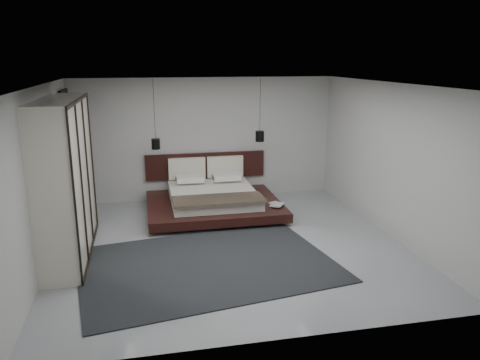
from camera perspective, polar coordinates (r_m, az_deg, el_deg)
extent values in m
plane|color=gray|center=(8.43, -1.28, -7.80)|extent=(6.00, 6.00, 0.00)
plane|color=white|center=(7.80, -1.40, 11.57)|extent=(6.00, 6.00, 0.00)
plane|color=#B0B0AD|center=(10.90, -4.25, 5.02)|extent=(6.00, 0.00, 6.00)
plane|color=#B0B0AD|center=(5.20, 4.79, -5.89)|extent=(6.00, 0.00, 6.00)
plane|color=#B0B0AD|center=(8.03, -22.89, 0.38)|extent=(0.00, 6.00, 6.00)
plane|color=#B0B0AD|center=(9.03, 17.75, 2.33)|extent=(0.00, 6.00, 6.00)
cube|color=black|center=(10.40, -20.15, 3.12)|extent=(0.05, 0.90, 2.60)
cube|color=black|center=(10.03, -3.19, -3.85)|extent=(2.19, 1.79, 0.08)
cube|color=black|center=(9.99, -3.20, -3.14)|extent=(2.79, 2.29, 0.18)
cube|color=silver|center=(10.05, -3.33, -1.84)|extent=(1.79, 1.99, 0.22)
cube|color=black|center=(9.28, -2.62, -2.38)|extent=(1.81, 0.70, 0.05)
cube|color=white|center=(10.69, -6.18, 0.05)|extent=(0.62, 0.40, 0.12)
cube|color=white|center=(10.80, -1.76, 0.28)|extent=(0.62, 0.40, 0.12)
cube|color=white|center=(10.54, -6.11, 0.18)|extent=(0.62, 0.40, 0.12)
cube|color=white|center=(10.65, -1.63, 0.41)|extent=(0.62, 0.40, 0.12)
cube|color=black|center=(10.99, -4.21, 1.78)|extent=(2.79, 0.08, 0.60)
cube|color=silver|center=(10.86, -6.49, 1.41)|extent=(0.85, 0.10, 0.50)
cube|color=silver|center=(10.97, -1.83, 1.64)|extent=(0.85, 0.10, 0.50)
imported|color=#99724C|center=(9.73, 3.93, -3.02)|extent=(0.30, 0.33, 0.03)
imported|color=#99724C|center=(9.69, 3.87, -2.93)|extent=(0.38, 0.40, 0.02)
cylinder|color=black|center=(10.06, -10.42, 8.47)|extent=(0.01, 0.01, 1.25)
cylinder|color=black|center=(10.16, -10.23, 4.35)|extent=(0.18, 0.18, 0.22)
cylinder|color=#FFE0B2|center=(10.18, -10.21, 3.81)|extent=(0.14, 0.14, 0.01)
cylinder|color=black|center=(10.37, 2.46, 9.14)|extent=(0.01, 0.01, 1.15)
cylinder|color=black|center=(10.46, 2.42, 5.35)|extent=(0.19, 0.19, 0.23)
cylinder|color=#FFE0B2|center=(10.48, 2.42, 4.80)|extent=(0.14, 0.14, 0.01)
cube|color=silver|center=(8.15, -20.55, 0.11)|extent=(0.60, 2.60, 2.60)
cube|color=black|center=(7.91, -19.12, 9.19)|extent=(0.03, 2.60, 0.06)
cube|color=black|center=(8.50, -17.68, -8.11)|extent=(0.03, 2.60, 0.06)
cube|color=black|center=(6.86, -19.49, -2.43)|extent=(0.03, 0.05, 2.60)
cube|color=black|center=(7.69, -18.70, -0.57)|extent=(0.03, 0.05, 2.60)
cube|color=black|center=(8.53, -18.07, 0.93)|extent=(0.03, 0.05, 2.60)
cube|color=black|center=(9.37, -17.55, 2.17)|extent=(0.03, 0.05, 2.60)
cube|color=black|center=(7.65, -4.02, -10.21)|extent=(4.35, 3.41, 0.02)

